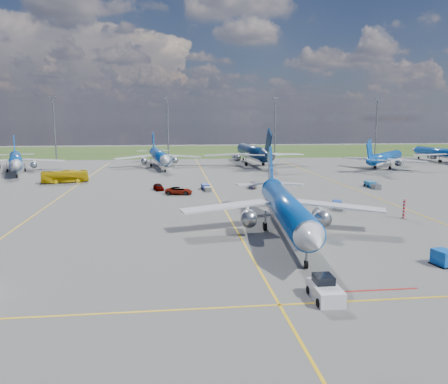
{
  "coord_description": "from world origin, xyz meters",
  "views": [
    {
      "loc": [
        -8.29,
        -52.46,
        14.85
      ],
      "look_at": [
        -0.83,
        11.5,
        4.0
      ],
      "focal_mm": 35.0,
      "sensor_mm": 36.0,
      "label": 1
    }
  ],
  "objects": [
    {
      "name": "baggage_tug_e",
      "position": [
        34.56,
        36.86,
        0.59
      ],
      "size": [
        1.63,
        5.64,
        1.26
      ],
      "rotation": [
        0.0,
        0.0,
        -0.01
      ],
      "color": "#1C6BA9",
      "rests_on": "ground"
    },
    {
      "name": "taxiway_lines",
      "position": [
        0.17,
        27.7,
        0.01
      ],
      "size": [
        60.25,
        160.0,
        0.02
      ],
      "color": "gold",
      "rests_on": "ground"
    },
    {
      "name": "ground",
      "position": [
        0.0,
        0.0,
        0.0
      ],
      "size": [
        400.0,
        400.0,
        0.0
      ],
      "primitive_type": "plane",
      "color": "#585855",
      "rests_on": "ground"
    },
    {
      "name": "warning_post",
      "position": [
        26.0,
        8.0,
        1.5
      ],
      "size": [
        0.5,
        0.5,
        3.0
      ],
      "primitive_type": "cylinder",
      "color": "red",
      "rests_on": "ground"
    },
    {
      "name": "service_car_a",
      "position": [
        -11.49,
        38.96,
        0.71
      ],
      "size": [
        2.66,
        4.46,
        1.42
      ],
      "primitive_type": "imported",
      "rotation": [
        0.0,
        0.0,
        0.25
      ],
      "color": "#999999",
      "rests_on": "ground"
    },
    {
      "name": "service_car_b",
      "position": [
        -7.34,
        33.2,
        0.75
      ],
      "size": [
        5.7,
        3.25,
        1.5
      ],
      "primitive_type": "imported",
      "rotation": [
        0.0,
        0.0,
        1.42
      ],
      "color": "#999999",
      "rests_on": "ground"
    },
    {
      "name": "uld_container",
      "position": [
        18.99,
        -12.48,
        0.8
      ],
      "size": [
        1.98,
        2.29,
        1.6
      ],
      "primitive_type": "cube",
      "rotation": [
        0.0,
        0.0,
        0.21
      ],
      "color": "blue",
      "rests_on": "ground"
    },
    {
      "name": "main_airliner",
      "position": [
        5.96,
        0.95,
        0.0
      ],
      "size": [
        32.83,
        41.09,
        10.08
      ],
      "primitive_type": null,
      "rotation": [
        0.0,
        0.0,
        -0.09
      ],
      "color": "#0B459E",
      "rests_on": "ground"
    },
    {
      "name": "baggage_tug_c",
      "position": [
        -1.52,
        37.85,
        0.53
      ],
      "size": [
        1.83,
        5.17,
        1.14
      ],
      "rotation": [
        0.0,
        0.0,
        0.1
      ],
      "color": "#1C3CA9",
      "rests_on": "ground"
    },
    {
      "name": "pushback_tug",
      "position": [
        4.02,
        -19.29,
        0.77
      ],
      "size": [
        2.14,
        5.66,
        1.92
      ],
      "rotation": [
        0.0,
        0.0,
        -0.01
      ],
      "color": "silver",
      "rests_on": "ground"
    },
    {
      "name": "grass_strip",
      "position": [
        0.0,
        150.0,
        0.0
      ],
      "size": [
        400.0,
        80.0,
        0.01
      ],
      "primitive_type": "cube",
      "color": "#2D4719",
      "rests_on": "ground"
    },
    {
      "name": "bg_jet_n",
      "position": [
        17.4,
        87.3,
        0.0
      ],
      "size": [
        36.37,
        46.64,
        11.83
      ],
      "primitive_type": null,
      "rotation": [
        0.0,
        0.0,
        3.19
      ],
      "color": "#081F44",
      "rests_on": "ground"
    },
    {
      "name": "bg_jet_ne",
      "position": [
        55.58,
        72.91,
        0.0
      ],
      "size": [
        43.47,
        43.88,
        9.19
      ],
      "primitive_type": null,
      "rotation": [
        0.0,
        0.0,
        2.39
      ],
      "color": "#0B459E",
      "rests_on": "ground"
    },
    {
      "name": "bg_jet_ene",
      "position": [
        84.31,
        89.45,
        0.0
      ],
      "size": [
        30.09,
        37.15,
        8.95
      ],
      "primitive_type": null,
      "rotation": [
        0.0,
        0.0,
        3.27
      ],
      "color": "#0B459E",
      "rests_on": "ground"
    },
    {
      "name": "apron_bus",
      "position": [
        -33.61,
        52.41,
        1.48
      ],
      "size": [
        10.92,
        5.2,
        2.96
      ],
      "primitive_type": "imported",
      "rotation": [
        0.0,
        0.0,
        1.84
      ],
      "color": "gold",
      "rests_on": "ground"
    },
    {
      "name": "service_car_c",
      "position": [
        8.64,
        39.32,
        0.6
      ],
      "size": [
        2.54,
        4.4,
        1.2
      ],
      "primitive_type": "imported",
      "rotation": [
        0.0,
        0.0,
        -0.22
      ],
      "color": "#999999",
      "rests_on": "ground"
    },
    {
      "name": "bg_jet_nw",
      "position": [
        -51.65,
        73.74,
        0.0
      ],
      "size": [
        38.28,
        43.69,
        9.59
      ],
      "primitive_type": null,
      "rotation": [
        0.0,
        0.0,
        0.33
      ],
      "color": "#0B459E",
      "rests_on": "ground"
    },
    {
      "name": "floodlight_masts",
      "position": [
        10.0,
        110.0,
        12.56
      ],
      "size": [
        202.2,
        0.5,
        22.7
      ],
      "color": "slate",
      "rests_on": "ground"
    },
    {
      "name": "bg_jet_nnw",
      "position": [
        -12.51,
        82.45,
        0.0
      ],
      "size": [
        34.31,
        41.91,
        9.95
      ],
      "primitive_type": null,
      "rotation": [
        0.0,
        0.0,
        0.15
      ],
      "color": "#0B459E",
      "rests_on": "ground"
    },
    {
      "name": "baggage_tug_w",
      "position": [
        18.92,
        16.48,
        0.51
      ],
      "size": [
        2.61,
        5.03,
        1.09
      ],
      "rotation": [
        0.0,
        0.0,
        -0.29
      ],
      "color": "#1A3F9D",
      "rests_on": "ground"
    }
  ]
}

